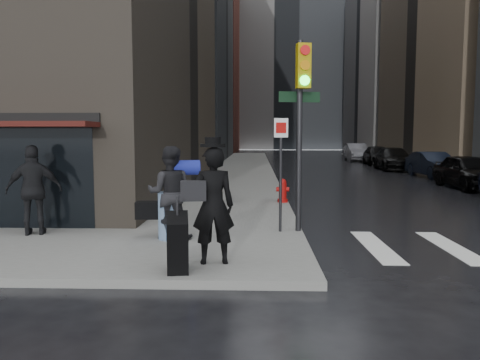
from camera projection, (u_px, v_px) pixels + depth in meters
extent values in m
plane|color=black|center=(210.00, 257.00, 9.25)|extent=(140.00, 140.00, 0.00)
cube|color=slate|center=(244.00, 166.00, 36.11)|extent=(4.00, 50.00, 0.15)
cube|color=slate|center=(421.00, 166.00, 35.65)|extent=(3.00, 50.00, 0.15)
cube|color=silver|center=(376.00, 246.00, 10.13)|extent=(0.50, 3.00, 0.01)
cube|color=silver|center=(451.00, 247.00, 10.07)|extent=(0.50, 3.00, 0.01)
cube|color=brown|center=(164.00, 65.00, 70.16)|extent=(22.00, 20.00, 26.00)
cube|color=slate|center=(437.00, 63.00, 64.89)|extent=(22.00, 20.00, 25.00)
cube|color=slate|center=(284.00, 61.00, 85.14)|extent=(40.00, 12.00, 32.00)
imported|color=black|center=(213.00, 206.00, 8.14)|extent=(0.82, 0.61, 2.05)
cylinder|color=black|center=(213.00, 145.00, 8.05)|extent=(0.44, 0.44, 0.05)
cylinder|color=black|center=(213.00, 142.00, 8.04)|extent=(0.27, 0.27, 0.16)
cube|color=black|center=(193.00, 191.00, 8.01)|extent=(0.45, 0.21, 0.36)
cube|color=black|center=(178.00, 244.00, 7.64)|extent=(0.47, 0.84, 1.04)
cylinder|color=black|center=(177.00, 211.00, 7.59)|extent=(0.04, 0.04, 0.48)
imported|color=black|center=(170.00, 193.00, 10.07)|extent=(1.02, 0.81, 2.02)
cube|color=black|center=(150.00, 210.00, 10.30)|extent=(0.62, 0.35, 0.38)
cylinder|color=navy|center=(186.00, 168.00, 10.16)|extent=(0.66, 0.45, 0.32)
imported|color=black|center=(34.00, 190.00, 10.55)|extent=(1.29, 0.82, 2.04)
cylinder|color=black|center=(299.00, 137.00, 10.86)|extent=(0.13, 0.13, 4.40)
cube|color=#A98E0B|center=(303.00, 66.00, 10.47)|extent=(0.34, 0.26, 0.99)
cylinder|color=red|center=(305.00, 50.00, 10.33)|extent=(0.23, 0.10, 0.22)
cylinder|color=orange|center=(305.00, 65.00, 10.36)|extent=(0.23, 0.10, 0.22)
cylinder|color=#19E533|center=(305.00, 80.00, 10.39)|extent=(0.23, 0.10, 0.22)
cylinder|color=black|center=(281.00, 175.00, 10.86)|extent=(0.07, 0.07, 2.64)
cube|color=white|center=(281.00, 128.00, 10.73)|extent=(0.33, 0.09, 0.44)
cube|color=black|center=(299.00, 97.00, 10.85)|extent=(0.97, 0.24, 0.24)
cylinder|color=#920A09|center=(283.00, 201.00, 15.81)|extent=(0.35, 0.35, 0.11)
cylinder|color=#920A09|center=(283.00, 193.00, 15.79)|extent=(0.26, 0.26, 0.65)
sphere|color=#920A09|center=(283.00, 182.00, 15.75)|extent=(0.24, 0.24, 0.24)
cylinder|color=#920A09|center=(283.00, 189.00, 15.78)|extent=(0.44, 0.16, 0.15)
imported|color=black|center=(469.00, 171.00, 21.13)|extent=(1.88, 4.61, 1.57)
imported|color=black|center=(433.00, 165.00, 26.93)|extent=(1.91, 4.56, 1.47)
imported|color=black|center=(393.00, 159.00, 32.77)|extent=(2.51, 5.48, 1.55)
imported|color=black|center=(377.00, 155.00, 38.57)|extent=(2.38, 4.97, 1.64)
imported|color=#505055|center=(356.00, 152.00, 44.40)|extent=(1.89, 5.13, 1.68)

